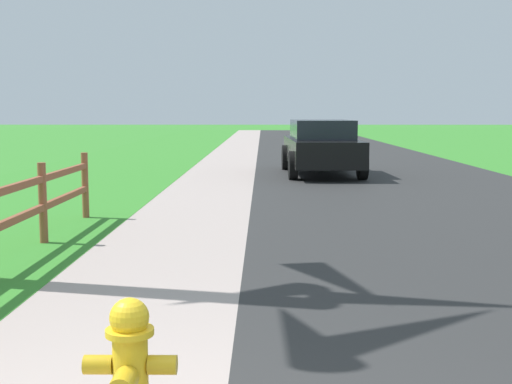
% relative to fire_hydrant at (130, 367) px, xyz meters
% --- Properties ---
extents(ground_plane, '(120.00, 120.00, 0.00)m').
position_rel_fire_hydrant_xyz_m(ground_plane, '(0.49, 24.05, -0.40)').
color(ground_plane, '#35852B').
extents(road_asphalt, '(7.00, 66.00, 0.01)m').
position_rel_fire_hydrant_xyz_m(road_asphalt, '(3.99, 26.05, -0.40)').
color(road_asphalt, '#2C2C2C').
rests_on(road_asphalt, ground).
extents(curb_concrete, '(6.00, 66.00, 0.01)m').
position_rel_fire_hydrant_xyz_m(curb_concrete, '(-2.51, 26.05, -0.40)').
color(curb_concrete, '#AB9991').
rests_on(curb_concrete, ground).
extents(grass_verge, '(5.00, 66.00, 0.00)m').
position_rel_fire_hydrant_xyz_m(grass_verge, '(-4.01, 26.05, -0.39)').
color(grass_verge, '#35852B').
rests_on(grass_verge, ground).
extents(fire_hydrant, '(0.50, 0.43, 0.78)m').
position_rel_fire_hydrant_xyz_m(fire_hydrant, '(0.00, 0.00, 0.00)').
color(fire_hydrant, yellow).
rests_on(fire_hydrant, ground).
extents(parked_suv_black, '(2.13, 4.95, 1.52)m').
position_rel_fire_hydrant_xyz_m(parked_suv_black, '(2.35, 15.51, 0.39)').
color(parked_suv_black, black).
rests_on(parked_suv_black, ground).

